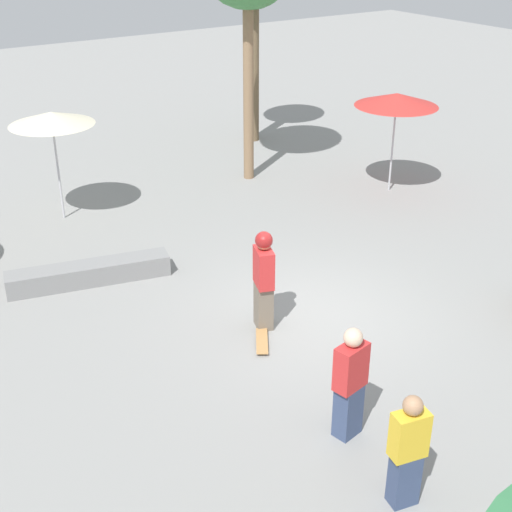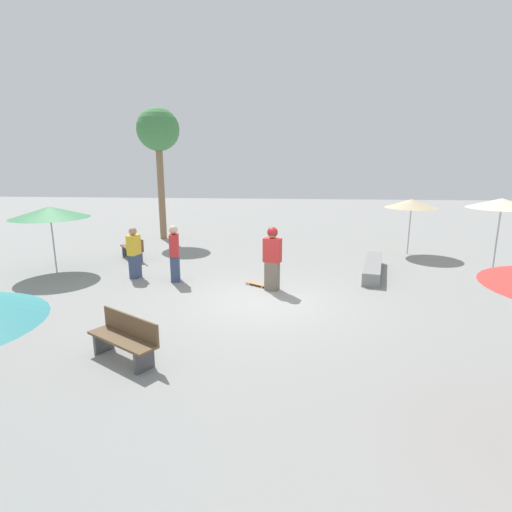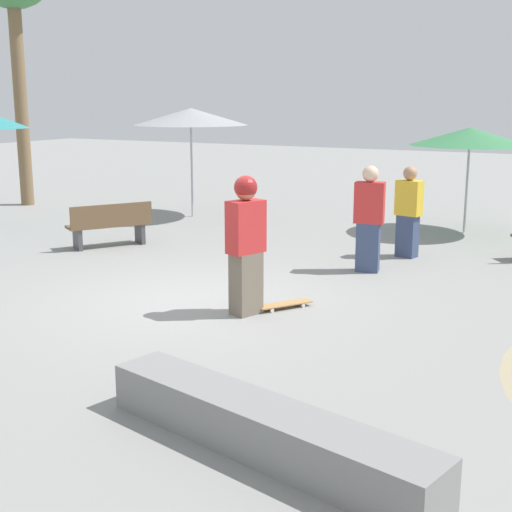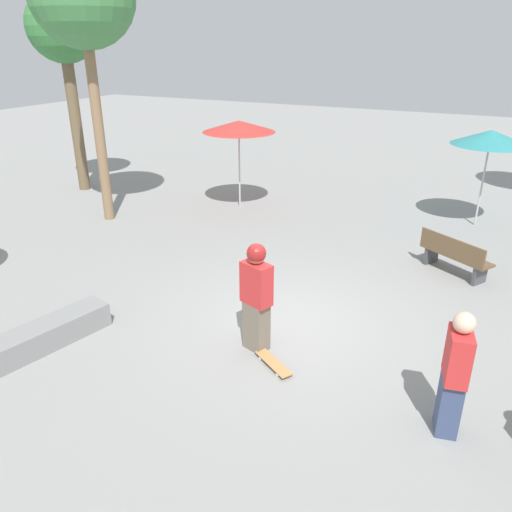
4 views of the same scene
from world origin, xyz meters
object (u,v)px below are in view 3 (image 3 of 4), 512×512
object	(u,v)px
skateboard	(284,304)
shade_umbrella_grey	(191,117)
shade_umbrella_green	(470,136)
bystander_watching	(408,212)
concrete_ledge	(263,429)
skater_main	(246,241)
bystander_far	(369,219)
bench_near	(110,225)

from	to	relation	value
skateboard	shade_umbrella_grey	distance (m)	8.26
skateboard	shade_umbrella_green	xyz separation A→B (m)	(0.91, 6.86, 1.98)
skateboard	bystander_watching	distance (m)	4.07
concrete_ledge	bystander_watching	size ratio (longest dim) A/B	1.97
skater_main	bystander_far	distance (m)	3.11
shade_umbrella_green	bystander_far	world-z (taller)	shade_umbrella_green
bystander_far	bystander_watching	bearing A→B (deg)	68.06
skater_main	bench_near	xyz separation A→B (m)	(-4.43, 2.56, -0.57)
skater_main	skateboard	bearing A→B (deg)	-17.06
concrete_ledge	bystander_watching	distance (m)	7.79
bench_near	bystander_watching	world-z (taller)	bystander_watching
concrete_ledge	bystander_far	size ratio (longest dim) A/B	1.84
skater_main	shade_umbrella_green	size ratio (longest dim) A/B	0.75
bench_near	bystander_watching	distance (m)	5.63
concrete_ledge	bench_near	xyz separation A→B (m)	(-6.41, 5.82, 0.22)
concrete_ledge	shade_umbrella_grey	distance (m)	12.05
skateboard	bystander_watching	world-z (taller)	bystander_watching
bystander_watching	bystander_far	xyz separation A→B (m)	(-0.25, -1.38, 0.06)
bystander_far	shade_umbrella_green	bearing A→B (deg)	69.88
skateboard	bystander_watching	xyz separation A→B (m)	(0.52, 3.96, 0.76)
skateboard	bystander_far	size ratio (longest dim) A/B	0.45
skateboard	bench_near	world-z (taller)	bench_near
skater_main	shade_umbrella_grey	bearing A→B (deg)	57.90
bench_near	shade_umbrella_green	size ratio (longest dim) A/B	0.64
skater_main	skateboard	world-z (taller)	skater_main
bystander_far	shade_umbrella_grey	bearing A→B (deg)	138.23
shade_umbrella_green	bystander_far	bearing A→B (deg)	-98.53
skater_main	bench_near	size ratio (longest dim) A/B	1.16
bystander_watching	concrete_ledge	bearing A→B (deg)	110.08
skater_main	bystander_far	size ratio (longest dim) A/B	1.06
concrete_ledge	bystander_watching	bearing A→B (deg)	98.23
bench_near	bystander_far	world-z (taller)	bystander_far
bench_near	shade_umbrella_grey	distance (m)	4.27
bench_near	shade_umbrella_grey	size ratio (longest dim) A/B	0.59
shade_umbrella_grey	bystander_watching	xyz separation A→B (m)	(5.88, -1.89, -1.57)
concrete_ledge	bystander_far	distance (m)	6.49
shade_umbrella_grey	bystander_watching	world-z (taller)	shade_umbrella_grey
bystander_watching	bystander_far	world-z (taller)	bystander_far
bench_near	shade_umbrella_green	bearing A→B (deg)	-18.11
skateboard	bench_near	size ratio (longest dim) A/B	0.49
skater_main	bench_near	distance (m)	5.15
shade_umbrella_green	shade_umbrella_grey	world-z (taller)	shade_umbrella_grey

